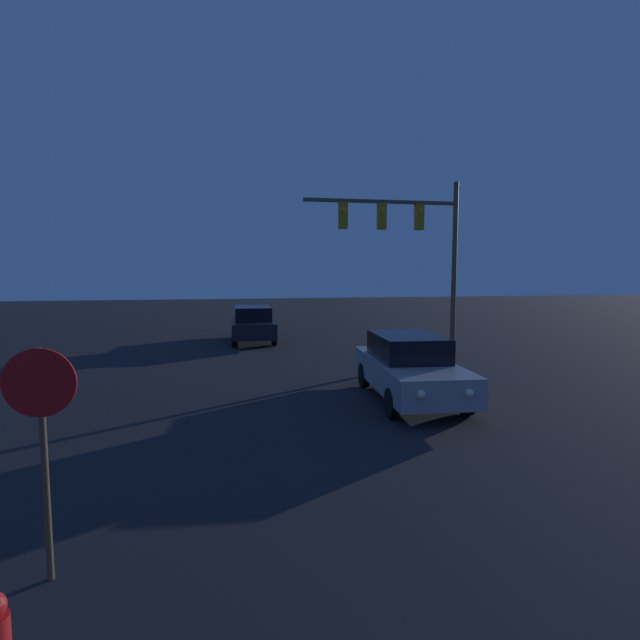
% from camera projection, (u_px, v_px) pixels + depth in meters
% --- Properties ---
extents(car_near, '(2.16, 4.93, 1.62)m').
position_uv_depth(car_near, '(409.00, 367.00, 12.48)').
color(car_near, '#99999E').
rests_on(car_near, ground_plane).
extents(car_far, '(1.96, 4.87, 1.62)m').
position_uv_depth(car_far, '(253.00, 323.00, 22.64)').
color(car_far, black).
rests_on(car_far, ground_plane).
extents(traffic_signal_mast, '(5.66, 0.30, 6.39)m').
position_uv_depth(traffic_signal_mast, '(412.00, 237.00, 17.78)').
color(traffic_signal_mast, brown).
rests_on(traffic_signal_mast, ground_plane).
extents(stop_sign, '(0.70, 0.07, 2.45)m').
position_uv_depth(stop_sign, '(42.00, 421.00, 5.04)').
color(stop_sign, brown).
rests_on(stop_sign, ground_plane).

